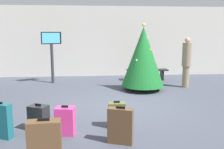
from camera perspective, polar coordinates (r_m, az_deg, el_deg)
The scene contains 12 objects.
ground_plane at distance 7.03m, azimuth 2.43°, elevation -7.16°, with size 16.00×16.00×0.00m, color #424754.
back_wall at distance 11.70m, azimuth -0.65°, elevation 7.75°, with size 16.00×0.20×3.28m, color beige.
holiday_tree at distance 8.71m, azimuth 7.29°, elevation 4.19°, with size 1.51×1.51×2.38m.
flight_info_kiosk at distance 10.20m, azimuth -13.96°, elevation 6.01°, with size 0.76×0.46×2.08m.
waiting_bench at distance 10.73m, azimuth 8.22°, elevation 0.66°, with size 1.79×0.44×0.48m.
traveller_0 at distance 9.54m, azimuth 17.06°, elevation 3.01°, with size 0.45×0.45×1.88m.
suitcase_0 at distance 4.61m, azimuth 1.99°, elevation -11.96°, with size 0.50×0.32×0.71m.
suitcase_1 at distance 3.99m, azimuth -15.50°, elevation -15.40°, with size 0.51×0.26×0.78m.
suitcase_2 at distance 5.38m, azimuth 1.11°, elevation -9.43°, with size 0.37×0.23×0.59m.
suitcase_3 at distance 5.09m, azimuth -10.89°, elevation -10.63°, with size 0.42×0.33×0.61m.
suitcase_4 at distance 5.45m, azimuth -16.80°, elevation -9.71°, with size 0.46×0.41×0.58m.
suitcase_5 at distance 5.31m, azimuth -24.81°, elevation -9.81°, with size 0.52×0.34×0.73m.
Camera 1 is at (-0.87, -6.68, 2.04)m, focal length 38.99 mm.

